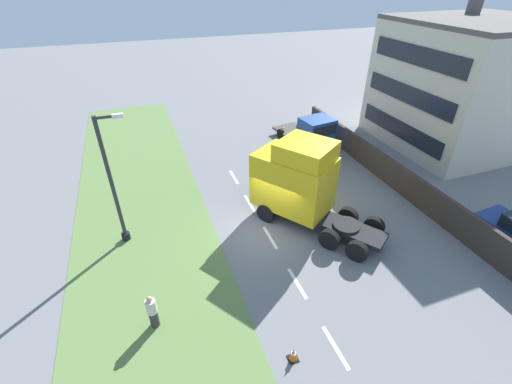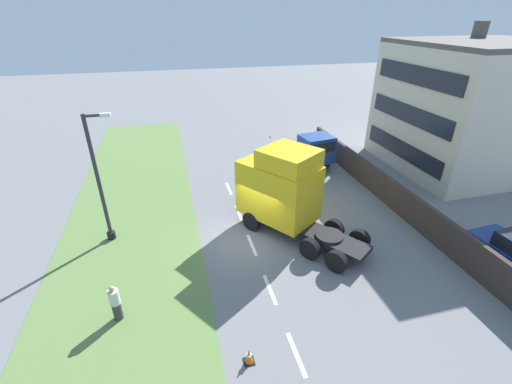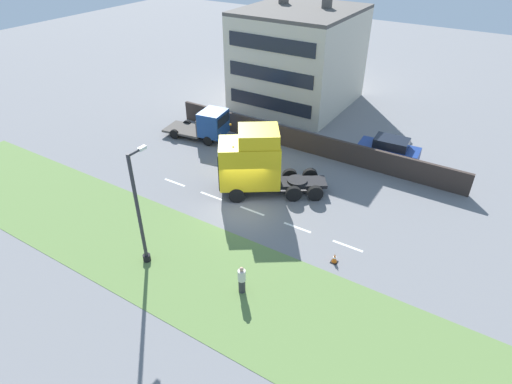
{
  "view_description": "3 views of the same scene",
  "coord_description": "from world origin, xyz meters",
  "px_view_note": "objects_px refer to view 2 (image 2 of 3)",
  "views": [
    {
      "loc": [
        -5.17,
        -12.96,
        11.5
      ],
      "look_at": [
        -0.42,
        0.24,
        2.29
      ],
      "focal_mm": 24.0,
      "sensor_mm": 36.0,
      "label": 1
    },
    {
      "loc": [
        -3.27,
        -14.28,
        10.4
      ],
      "look_at": [
        0.63,
        0.89,
        2.12
      ],
      "focal_mm": 24.0,
      "sensor_mm": 36.0,
      "label": 2
    },
    {
      "loc": [
        -18.43,
        -12.51,
        15.78
      ],
      "look_at": [
        -1.25,
        -1.77,
        2.49
      ],
      "focal_mm": 30.0,
      "sensor_mm": 36.0,
      "label": 3
    }
  ],
  "objects_px": {
    "pedestrian": "(116,303)",
    "traffic_cone_lead": "(249,356)",
    "lorry_cab": "(283,191)",
    "lamp_post": "(102,188)",
    "flatbed_truck": "(312,150)"
  },
  "relations": [
    {
      "from": "lamp_post",
      "to": "traffic_cone_lead",
      "type": "distance_m",
      "value": 10.4
    },
    {
      "from": "lorry_cab",
      "to": "lamp_post",
      "type": "xyz_separation_m",
      "value": [
        -8.74,
        1.29,
        0.6
      ]
    },
    {
      "from": "pedestrian",
      "to": "traffic_cone_lead",
      "type": "xyz_separation_m",
      "value": [
        4.39,
        -3.04,
        -0.49
      ]
    },
    {
      "from": "flatbed_truck",
      "to": "pedestrian",
      "type": "relative_size",
      "value": 3.49
    },
    {
      "from": "lorry_cab",
      "to": "traffic_cone_lead",
      "type": "height_order",
      "value": "lorry_cab"
    },
    {
      "from": "flatbed_truck",
      "to": "traffic_cone_lead",
      "type": "bearing_deg",
      "value": 51.87
    },
    {
      "from": "lorry_cab",
      "to": "lamp_post",
      "type": "height_order",
      "value": "lamp_post"
    },
    {
      "from": "flatbed_truck",
      "to": "traffic_cone_lead",
      "type": "distance_m",
      "value": 16.99
    },
    {
      "from": "pedestrian",
      "to": "traffic_cone_lead",
      "type": "bearing_deg",
      "value": -34.68
    },
    {
      "from": "traffic_cone_lead",
      "to": "lamp_post",
      "type": "bearing_deg",
      "value": 120.96
    },
    {
      "from": "lorry_cab",
      "to": "traffic_cone_lead",
      "type": "distance_m",
      "value": 8.41
    },
    {
      "from": "traffic_cone_lead",
      "to": "pedestrian",
      "type": "bearing_deg",
      "value": 145.32
    },
    {
      "from": "lamp_post",
      "to": "pedestrian",
      "type": "xyz_separation_m",
      "value": [
        0.79,
        -5.59,
        -2.13
      ]
    },
    {
      "from": "lorry_cab",
      "to": "flatbed_truck",
      "type": "bearing_deg",
      "value": 22.7
    },
    {
      "from": "lorry_cab",
      "to": "pedestrian",
      "type": "bearing_deg",
      "value": 174.05
    }
  ]
}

